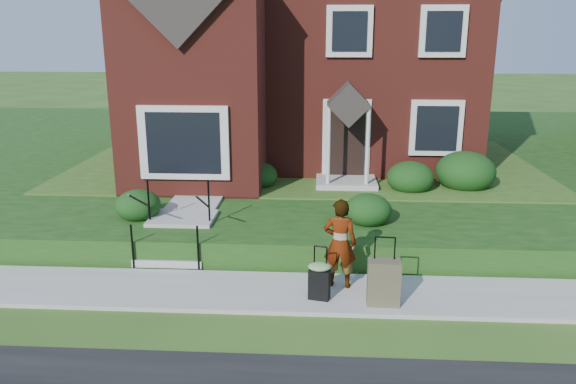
# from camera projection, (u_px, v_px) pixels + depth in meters

# --- Properties ---
(ground) EXTENTS (120.00, 120.00, 0.00)m
(ground) POSITION_uv_depth(u_px,v_px,m) (290.00, 295.00, 10.13)
(ground) COLOR #2D5119
(ground) RESTS_ON ground
(sidewalk) EXTENTS (60.00, 1.60, 0.08)m
(sidewalk) POSITION_uv_depth(u_px,v_px,m) (290.00, 293.00, 10.12)
(sidewalk) COLOR #9E9B93
(sidewalk) RESTS_ON ground
(terrace) EXTENTS (44.00, 20.00, 0.60)m
(terrace) POSITION_uv_depth(u_px,v_px,m) (417.00, 155.00, 20.29)
(terrace) COLOR #143D10
(terrace) RESTS_ON ground
(walkway) EXTENTS (1.20, 6.00, 0.06)m
(walkway) POSITION_uv_depth(u_px,v_px,m) (207.00, 186.00, 14.90)
(walkway) COLOR #9E9B93
(walkway) RESTS_ON terrace
(main_house) EXTENTS (10.40, 10.20, 9.40)m
(main_house) POSITION_uv_depth(u_px,v_px,m) (301.00, 10.00, 17.94)
(main_house) COLOR maroon
(main_house) RESTS_ON terrace
(front_steps) EXTENTS (1.40, 2.02, 1.50)m
(front_steps) POSITION_uv_depth(u_px,v_px,m) (178.00, 232.00, 11.91)
(front_steps) COLOR #9E9B93
(front_steps) RESTS_ON ground
(foundation_shrubs) EXTENTS (10.11, 4.33, 1.10)m
(foundation_shrubs) POSITION_uv_depth(u_px,v_px,m) (307.00, 173.00, 14.46)
(foundation_shrubs) COLOR #103610
(foundation_shrubs) RESTS_ON terrace
(woman) EXTENTS (0.66, 0.49, 1.66)m
(woman) POSITION_uv_depth(u_px,v_px,m) (340.00, 243.00, 10.08)
(woman) COLOR #999999
(woman) RESTS_ON sidewalk
(suitcase_black) EXTENTS (0.46, 0.40, 0.96)m
(suitcase_black) POSITION_uv_depth(u_px,v_px,m) (319.00, 279.00, 9.70)
(suitcase_black) COLOR black
(suitcase_black) RESTS_ON sidewalk
(suitcase_olive) EXTENTS (0.56, 0.33, 1.19)m
(suitcase_olive) POSITION_uv_depth(u_px,v_px,m) (384.00, 282.00, 9.50)
(suitcase_olive) COLOR brown
(suitcase_olive) RESTS_ON sidewalk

